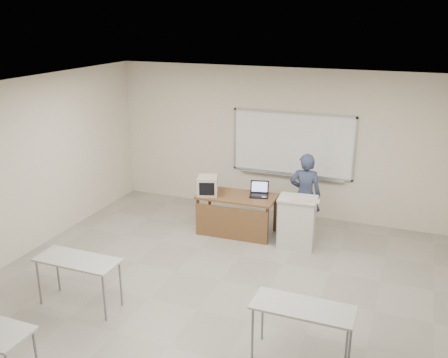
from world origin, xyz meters
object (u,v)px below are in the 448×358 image
at_px(crt_monitor, 207,185).
at_px(keyboard, 305,200).
at_px(whiteboard, 292,145).
at_px(laptop, 260,192).
at_px(mouse, 264,197).
at_px(presenter, 305,195).
at_px(instructor_desk, 235,208).
at_px(podium, 297,222).

xyz_separation_m(crt_monitor, keyboard, (1.90, -0.17, 0.03)).
distance_m(whiteboard, laptop, 1.35).
relative_size(laptop, keyboard, 0.69).
height_order(whiteboard, laptop, whiteboard).
height_order(mouse, presenter, presenter).
bearing_deg(presenter, mouse, 18.54).
height_order(crt_monitor, mouse, crt_monitor).
relative_size(instructor_desk, crt_monitor, 3.47).
relative_size(instructor_desk, keyboard, 2.95).
height_order(crt_monitor, keyboard, crt_monitor).
bearing_deg(podium, laptop, 152.47).
xyz_separation_m(podium, keyboard, (0.15, -0.12, 0.48)).
distance_m(laptop, mouse, 0.16).
xyz_separation_m(podium, crt_monitor, (-1.75, 0.05, 0.45)).
distance_m(instructor_desk, mouse, 0.58).
xyz_separation_m(mouse, presenter, (0.69, 0.32, 0.03)).
distance_m(instructor_desk, keyboard, 1.42).
relative_size(podium, presenter, 0.58).
bearing_deg(keyboard, mouse, 148.44).
xyz_separation_m(crt_monitor, presenter, (1.76, 0.49, -0.12)).
xyz_separation_m(laptop, presenter, (0.81, 0.21, -0.01)).
bearing_deg(instructor_desk, presenter, 19.55).
bearing_deg(instructor_desk, podium, -5.36).
distance_m(crt_monitor, mouse, 1.09).
bearing_deg(mouse, keyboard, -39.94).
relative_size(crt_monitor, mouse, 4.35).
distance_m(mouse, presenter, 0.76).
xyz_separation_m(podium, mouse, (-0.68, 0.23, 0.30)).
xyz_separation_m(crt_monitor, mouse, (1.07, 0.17, -0.15)).
xyz_separation_m(instructor_desk, mouse, (0.52, 0.16, 0.22)).
bearing_deg(crt_monitor, keyboard, -24.23).
relative_size(whiteboard, mouse, 25.70).
bearing_deg(podium, presenter, 84.54).
bearing_deg(mouse, podium, -35.73).
relative_size(crt_monitor, laptop, 1.22).
bearing_deg(instructor_desk, keyboard, -10.05).
distance_m(whiteboard, podium, 1.85).
height_order(podium, presenter, presenter).
relative_size(whiteboard, keyboard, 5.01).
height_order(instructor_desk, presenter, presenter).
xyz_separation_m(mouse, keyboard, (0.83, -0.35, 0.18)).
bearing_deg(keyboard, whiteboard, 103.37).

